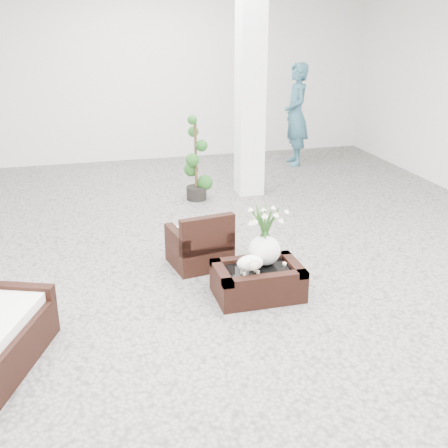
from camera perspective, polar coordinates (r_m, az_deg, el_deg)
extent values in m
plane|color=gray|center=(6.53, -0.23, -4.79)|extent=(11.00, 11.00, 0.00)
cube|color=white|center=(8.97, 2.69, 13.95)|extent=(0.40, 0.40, 3.50)
cube|color=black|center=(5.93, 3.45, -5.93)|extent=(0.90, 0.60, 0.31)
ellipsoid|color=white|center=(5.70, 2.67, -4.17)|extent=(0.28, 0.23, 0.21)
cylinder|color=white|center=(5.97, 6.17, -4.02)|extent=(0.04, 0.04, 0.03)
cube|color=black|center=(6.56, -2.55, -1.38)|extent=(0.74, 0.72, 0.69)
imported|color=#346273|center=(11.01, 7.34, 10.97)|extent=(0.55, 0.76, 1.93)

